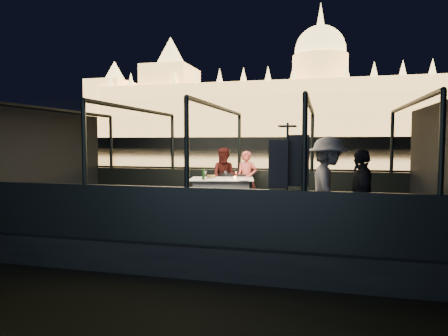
% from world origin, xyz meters
% --- Properties ---
extents(river_water, '(500.00, 500.00, 0.00)m').
position_xyz_m(river_water, '(0.00, 80.00, 0.00)').
color(river_water, black).
rests_on(river_water, ground).
extents(boat_hull, '(8.60, 4.40, 1.00)m').
position_xyz_m(boat_hull, '(0.00, 0.00, 0.00)').
color(boat_hull, black).
rests_on(boat_hull, river_water).
extents(boat_deck, '(8.00, 4.00, 0.04)m').
position_xyz_m(boat_deck, '(0.00, 0.00, 0.48)').
color(boat_deck, black).
rests_on(boat_deck, boat_hull).
extents(gunwale_port, '(8.00, 0.08, 0.90)m').
position_xyz_m(gunwale_port, '(0.00, 2.00, 0.95)').
color(gunwale_port, black).
rests_on(gunwale_port, boat_deck).
extents(gunwale_starboard, '(8.00, 0.08, 0.90)m').
position_xyz_m(gunwale_starboard, '(0.00, -2.00, 0.95)').
color(gunwale_starboard, black).
rests_on(gunwale_starboard, boat_deck).
extents(cabin_glass_port, '(8.00, 0.02, 1.40)m').
position_xyz_m(cabin_glass_port, '(0.00, 2.00, 2.10)').
color(cabin_glass_port, '#99B2B2').
rests_on(cabin_glass_port, gunwale_port).
extents(cabin_glass_starboard, '(8.00, 0.02, 1.40)m').
position_xyz_m(cabin_glass_starboard, '(0.00, -2.00, 2.10)').
color(cabin_glass_starboard, '#99B2B2').
rests_on(cabin_glass_starboard, gunwale_starboard).
extents(cabin_roof_glass, '(8.00, 4.00, 0.02)m').
position_xyz_m(cabin_roof_glass, '(0.00, 0.00, 2.80)').
color(cabin_roof_glass, '#99B2B2').
rests_on(cabin_roof_glass, boat_deck).
extents(end_wall_fore, '(0.02, 4.00, 2.30)m').
position_xyz_m(end_wall_fore, '(-4.00, 0.00, 1.65)').
color(end_wall_fore, black).
rests_on(end_wall_fore, boat_deck).
extents(end_wall_aft, '(0.02, 4.00, 2.30)m').
position_xyz_m(end_wall_aft, '(4.00, 0.00, 1.65)').
color(end_wall_aft, black).
rests_on(end_wall_aft, boat_deck).
extents(canopy_ribs, '(8.00, 4.00, 2.30)m').
position_xyz_m(canopy_ribs, '(0.00, 0.00, 1.65)').
color(canopy_ribs, black).
rests_on(canopy_ribs, boat_deck).
extents(embankment, '(400.00, 140.00, 6.00)m').
position_xyz_m(embankment, '(0.00, 210.00, 1.00)').
color(embankment, '#423D33').
rests_on(embankment, ground).
extents(parliament_building, '(220.00, 32.00, 60.00)m').
position_xyz_m(parliament_building, '(0.00, 175.00, 29.00)').
color(parliament_building, '#F2D18C').
rests_on(parliament_building, embankment).
extents(dining_table_central, '(1.63, 1.32, 0.77)m').
position_xyz_m(dining_table_central, '(-0.20, 0.99, 0.89)').
color(dining_table_central, white).
rests_on(dining_table_central, boat_deck).
extents(chair_port_left, '(0.51, 0.51, 0.84)m').
position_xyz_m(chair_port_left, '(-0.26, 1.46, 0.95)').
color(chair_port_left, black).
rests_on(chair_port_left, boat_deck).
extents(chair_port_right, '(0.42, 0.42, 0.81)m').
position_xyz_m(chair_port_right, '(0.21, 1.46, 0.95)').
color(chair_port_right, black).
rests_on(chair_port_right, boat_deck).
extents(coat_stand, '(0.61, 0.53, 1.90)m').
position_xyz_m(coat_stand, '(1.52, -1.66, 1.40)').
color(coat_stand, black).
rests_on(coat_stand, boat_deck).
extents(person_woman_coral, '(0.53, 0.39, 1.39)m').
position_xyz_m(person_woman_coral, '(0.25, 1.71, 1.25)').
color(person_woman_coral, '#F36258').
rests_on(person_woman_coral, boat_deck).
extents(person_man_maroon, '(0.77, 0.64, 1.47)m').
position_xyz_m(person_man_maroon, '(-0.30, 1.71, 1.25)').
color(person_man_maroon, '#3C1210').
rests_on(person_man_maroon, boat_deck).
extents(passenger_stripe, '(0.78, 1.18, 1.70)m').
position_xyz_m(passenger_stripe, '(2.14, -1.18, 1.35)').
color(passenger_stripe, silver).
rests_on(passenger_stripe, boat_deck).
extents(passenger_dark, '(0.43, 0.91, 1.51)m').
position_xyz_m(passenger_dark, '(2.64, -1.50, 1.35)').
color(passenger_dark, black).
rests_on(passenger_dark, boat_deck).
extents(wine_bottle, '(0.07, 0.07, 0.28)m').
position_xyz_m(wine_bottle, '(-0.54, 0.66, 1.42)').
color(wine_bottle, '#133514').
rests_on(wine_bottle, dining_table_central).
extents(bread_basket, '(0.20, 0.20, 0.08)m').
position_xyz_m(bread_basket, '(-0.44, 0.93, 1.31)').
color(bread_basket, olive).
rests_on(bread_basket, dining_table_central).
extents(amber_candle, '(0.07, 0.07, 0.08)m').
position_xyz_m(amber_candle, '(0.14, 0.84, 1.31)').
color(amber_candle, gold).
rests_on(amber_candle, dining_table_central).
extents(plate_near, '(0.26, 0.26, 0.01)m').
position_xyz_m(plate_near, '(0.40, 0.63, 1.27)').
color(plate_near, white).
rests_on(plate_near, dining_table_central).
extents(plate_far, '(0.27, 0.27, 0.02)m').
position_xyz_m(plate_far, '(-0.36, 0.88, 1.27)').
color(plate_far, white).
rests_on(plate_far, dining_table_central).
extents(wine_glass_white, '(0.07, 0.07, 0.20)m').
position_xyz_m(wine_glass_white, '(-0.48, 0.60, 1.36)').
color(wine_glass_white, white).
rests_on(wine_glass_white, dining_table_central).
extents(wine_glass_red, '(0.07, 0.07, 0.17)m').
position_xyz_m(wine_glass_red, '(0.15, 0.93, 1.36)').
color(wine_glass_red, white).
rests_on(wine_glass_red, dining_table_central).
extents(wine_glass_empty, '(0.08, 0.08, 0.20)m').
position_xyz_m(wine_glass_empty, '(-0.01, 0.57, 1.36)').
color(wine_glass_empty, silver).
rests_on(wine_glass_empty, dining_table_central).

